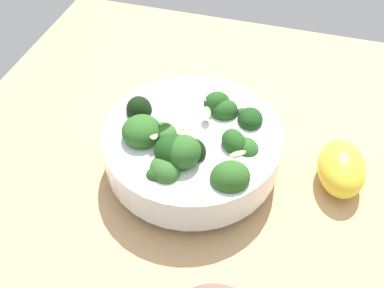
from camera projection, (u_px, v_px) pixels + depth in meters
ground_plane at (212, 186)px, 54.57cm from camera, size 70.88×70.88×4.54cm
bowl_of_broccoli at (191, 145)px, 50.61cm from camera, size 20.73×20.73×9.83cm
lemon_wedge at (341, 168)px, 50.42cm from camera, size 6.50×8.74×4.97cm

